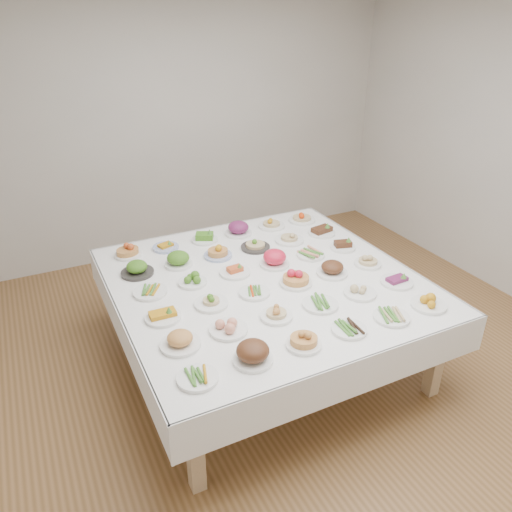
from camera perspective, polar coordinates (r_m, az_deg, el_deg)
name	(u,v)px	position (r m, az deg, el deg)	size (l,w,h in m)	color
room_envelope	(299,140)	(3.42, 4.97, 13.12)	(5.02, 5.02, 2.81)	olive
display_table	(265,286)	(3.87, 0.99, -3.48)	(2.25, 2.25, 0.75)	white
dish_0	(198,377)	(2.89, -6.70, -13.54)	(0.23, 0.23, 0.05)	white
dish_1	(253,351)	(2.97, -0.37, -10.81)	(0.24, 0.24, 0.15)	white
dish_2	(304,338)	(3.11, 5.49, -9.33)	(0.22, 0.22, 0.13)	white
dish_3	(349,328)	(3.30, 10.59, -8.07)	(0.23, 0.23, 0.06)	white
dish_4	(392,316)	(3.48, 15.24, -6.58)	(0.24, 0.24, 0.06)	white
dish_5	(429,301)	(3.68, 19.18, -4.83)	(0.24, 0.24, 0.11)	white
dish_6	(180,339)	(3.13, -8.69, -9.31)	(0.25, 0.25, 0.13)	white
dish_7	(228,325)	(3.23, -3.17, -7.84)	(0.25, 0.25, 0.11)	white
dish_8	(276,311)	(3.35, 2.35, -6.28)	(0.22, 0.22, 0.12)	white
dish_9	(320,303)	(3.52, 7.36, -5.30)	(0.25, 0.25, 0.06)	white
dish_10	(360,290)	(3.69, 11.83, -3.81)	(0.23, 0.23, 0.09)	white
dish_11	(397,278)	(3.90, 15.83, -2.44)	(0.24, 0.24, 0.11)	white
dish_12	(163,313)	(3.41, -10.63, -6.39)	(0.24, 0.24, 0.11)	white
dish_13	(211,299)	(3.50, -5.16, -4.94)	(0.24, 0.24, 0.11)	white
dish_14	(254,292)	(3.63, -0.17, -4.14)	(0.22, 0.22, 0.05)	white
dish_15	(296,275)	(3.74, 4.59, -2.21)	(0.24, 0.24, 0.16)	white
dish_16	(332,266)	(3.91, 8.73, -1.18)	(0.24, 0.24, 0.14)	white
dish_17	(368,258)	(4.10, 12.71, -0.26)	(0.22, 0.22, 0.13)	white
dish_18	(150,291)	(3.72, -12.02, -3.89)	(0.25, 0.25, 0.06)	white
dish_19	(192,279)	(3.78, -7.28, -2.67)	(0.21, 0.21, 0.09)	white
dish_20	(235,270)	(3.89, -2.43, -1.61)	(0.24, 0.24, 0.09)	white
dish_21	(275,257)	(4.00, 2.14, -0.16)	(0.28, 0.28, 0.15)	white
dish_22	(311,253)	(4.19, 6.26, 0.30)	(0.26, 0.23, 0.06)	white
dish_23	(343,244)	(4.35, 9.91, 1.31)	(0.21, 0.21, 0.10)	white
dish_24	(137,268)	(3.98, -13.46, -1.31)	(0.25, 0.25, 0.13)	#2E2C29
dish_25	(178,258)	(4.04, -8.89, -0.23)	(0.22, 0.22, 0.14)	white
dish_26	(218,251)	(4.15, -4.39, 0.61)	(0.23, 0.23, 0.13)	#4C66B2
dish_27	(255,242)	(4.28, -0.07, 1.56)	(0.25, 0.25, 0.13)	#2E2C29
dish_28	(289,235)	(4.42, 3.84, 2.43)	(0.25, 0.25, 0.14)	white
dish_29	(322,229)	(4.60, 7.54, 3.10)	(0.24, 0.24, 0.12)	white
dish_30	(127,249)	(4.28, -14.49, 0.77)	(0.23, 0.22, 0.14)	white
dish_31	(166,246)	(4.36, -10.29, 1.17)	(0.22, 0.22, 0.08)	#4C66B2
dish_32	(205,236)	(4.45, -5.91, 2.27)	(0.23, 0.23, 0.11)	white
dish_33	(238,228)	(4.55, -2.03, 3.24)	(0.25, 0.25, 0.14)	white
dish_34	(272,221)	(4.70, 1.79, 3.99)	(0.25, 0.25, 0.13)	white
dish_35	(302,214)	(4.85, 5.29, 4.76)	(0.25, 0.25, 0.15)	white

